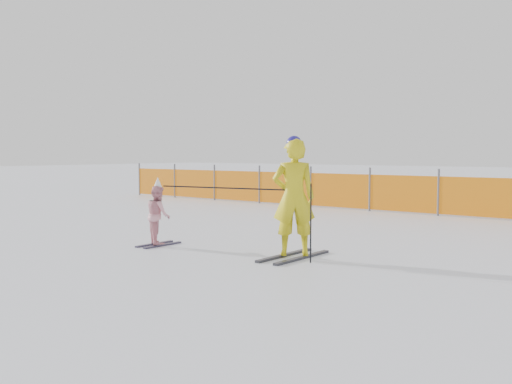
{
  "coord_description": "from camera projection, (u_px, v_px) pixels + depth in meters",
  "views": [
    {
      "loc": [
        6.05,
        -7.2,
        1.68
      ],
      "look_at": [
        0.0,
        0.5,
        1.0
      ],
      "focal_mm": 40.0,
      "sensor_mm": 36.0,
      "label": 1
    }
  ],
  "objects": [
    {
      "name": "safety_fence",
      "position": [
        321.0,
        189.0,
        17.31
      ],
      "size": [
        16.83,
        0.06,
        1.25
      ],
      "color": "#595960",
      "rests_on": "ground"
    },
    {
      "name": "adult",
      "position": [
        294.0,
        197.0,
        9.06
      ],
      "size": [
        0.81,
        1.46,
        1.95
      ],
      "color": "black",
      "rests_on": "ground"
    },
    {
      "name": "child",
      "position": [
        158.0,
        214.0,
        10.28
      ],
      "size": [
        0.64,
        0.86,
        1.24
      ],
      "color": "black",
      "rests_on": "ground"
    },
    {
      "name": "ground",
      "position": [
        237.0,
        253.0,
        9.49
      ],
      "size": [
        120.0,
        120.0,
        0.0
      ],
      "primitive_type": "plane",
      "color": "white",
      "rests_on": "ground"
    },
    {
      "name": "ski_poles",
      "position": [
        249.0,
        199.0,
        9.31
      ],
      "size": [
        2.94,
        0.5,
        1.21
      ],
      "color": "black",
      "rests_on": "ground"
    }
  ]
}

